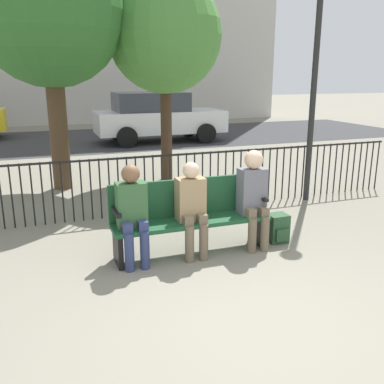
{
  "coord_description": "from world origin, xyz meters",
  "views": [
    {
      "loc": [
        -1.69,
        -3.03,
        2.17
      ],
      "look_at": [
        0.0,
        1.64,
        0.8
      ],
      "focal_mm": 40.0,
      "sensor_mm": 36.0,
      "label": 1
    }
  ],
  "objects": [
    {
      "name": "fence_railing",
      "position": [
        -0.02,
        3.4,
        0.56
      ],
      "size": [
        9.01,
        0.03,
        0.95
      ],
      "color": "black",
      "rests_on": "ground"
    },
    {
      "name": "seated_person_0",
      "position": [
        -0.74,
        1.59,
        0.67
      ],
      "size": [
        0.34,
        0.39,
        1.19
      ],
      "color": "navy",
      "rests_on": "ground"
    },
    {
      "name": "backpack",
      "position": [
        1.21,
        1.63,
        0.19
      ],
      "size": [
        0.26,
        0.26,
        0.38
      ],
      "color": "#284C2D",
      "rests_on": "ground"
    },
    {
      "name": "tree_0",
      "position": [
        0.85,
        5.57,
        2.9
      ],
      "size": [
        2.27,
        2.27,
        4.05
      ],
      "color": "#422D1E",
      "rests_on": "ground"
    },
    {
      "name": "seated_person_2",
      "position": [
        0.81,
        1.6,
        0.72
      ],
      "size": [
        0.34,
        0.39,
        1.27
      ],
      "color": "brown",
      "rests_on": "ground"
    },
    {
      "name": "ground_plane",
      "position": [
        0.0,
        0.0,
        0.0
      ],
      "size": [
        80.0,
        80.0,
        0.0
      ],
      "primitive_type": "plane",
      "color": "gray"
    },
    {
      "name": "tree_1",
      "position": [
        -1.3,
        5.53,
        3.24
      ],
      "size": [
        2.71,
        2.71,
        4.62
      ],
      "color": "#4C3823",
      "rests_on": "ground"
    },
    {
      "name": "park_bench",
      "position": [
        0.0,
        1.73,
        0.5
      ],
      "size": [
        1.97,
        0.45,
        0.92
      ],
      "color": "#194728",
      "rests_on": "ground"
    },
    {
      "name": "parked_car_0",
      "position": [
        2.09,
        10.77,
        0.84
      ],
      "size": [
        4.2,
        1.94,
        1.62
      ],
      "color": "silver",
      "rests_on": "ground"
    },
    {
      "name": "lamp_post",
      "position": [
        2.75,
        3.21,
        2.69
      ],
      "size": [
        0.28,
        0.28,
        4.14
      ],
      "color": "black",
      "rests_on": "ground"
    },
    {
      "name": "seated_person_1",
      "position": [
        -0.02,
        1.59,
        0.66
      ],
      "size": [
        0.34,
        0.39,
        1.17
      ],
      "color": "brown",
      "rests_on": "ground"
    },
    {
      "name": "street_surface",
      "position": [
        0.0,
        12.0,
        0.0
      ],
      "size": [
        24.0,
        6.0,
        0.01
      ],
      "color": "#333335",
      "rests_on": "ground"
    }
  ]
}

